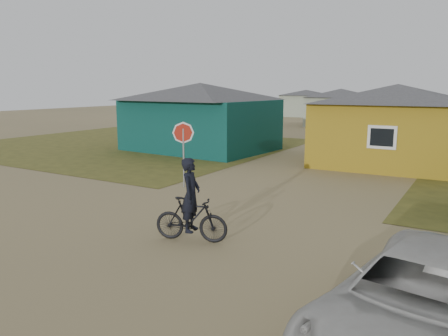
{
  "coord_description": "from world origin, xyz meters",
  "views": [
    {
      "loc": [
        6.23,
        -8.32,
        3.75
      ],
      "look_at": [
        -0.56,
        3.0,
        1.3
      ],
      "focal_mm": 35.0,
      "sensor_mm": 36.0,
      "label": 1
    }
  ],
  "objects": [
    {
      "name": "house_teal",
      "position": [
        -8.5,
        13.5,
        2.05
      ],
      "size": [
        8.93,
        7.08,
        4.0
      ],
      "color": "#0A3733",
      "rests_on": "ground"
    },
    {
      "name": "house_pale_north",
      "position": [
        -14.0,
        46.0,
        1.75
      ],
      "size": [
        6.28,
        5.81,
        3.4
      ],
      "color": "#949E88",
      "rests_on": "ground"
    },
    {
      "name": "house_yellow",
      "position": [
        2.5,
        14.0,
        2.0
      ],
      "size": [
        7.72,
        6.76,
        3.9
      ],
      "color": "olive",
      "rests_on": "ground"
    },
    {
      "name": "grass_nw",
      "position": [
        -14.0,
        13.0,
        0.01
      ],
      "size": [
        20.0,
        18.0,
        0.0
      ],
      "primitive_type": "cube",
      "color": "brown",
      "rests_on": "ground"
    },
    {
      "name": "ground",
      "position": [
        0.0,
        0.0,
        0.0
      ],
      "size": [
        120.0,
        120.0,
        0.0
      ],
      "primitive_type": "plane",
      "color": "#948155"
    },
    {
      "name": "stop_sign",
      "position": [
        -3.42,
        4.81,
        1.82
      ],
      "size": [
        0.8,
        0.23,
        2.48
      ],
      "color": "gray",
      "rests_on": "ground"
    },
    {
      "name": "house_pale_west",
      "position": [
        -6.0,
        34.0,
        1.86
      ],
      "size": [
        7.04,
        6.15,
        3.6
      ],
      "color": "#949E88",
      "rests_on": "ground"
    },
    {
      "name": "cyclist",
      "position": [
        0.23,
        0.11,
        0.76
      ],
      "size": [
        1.91,
        1.03,
        2.08
      ],
      "color": "black",
      "rests_on": "ground"
    },
    {
      "name": "vehicle",
      "position": [
        5.79,
        -1.97,
        0.74
      ],
      "size": [
        3.25,
        5.62,
        1.47
      ],
      "primitive_type": "imported",
      "rotation": [
        0.0,
        0.0,
        -0.16
      ],
      "color": "beige",
      "rests_on": "ground"
    }
  ]
}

